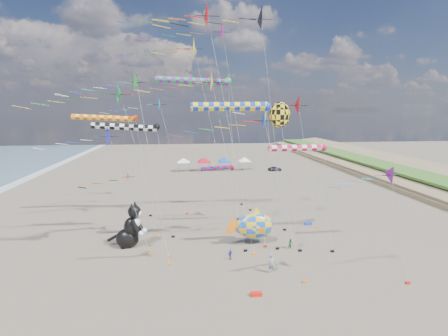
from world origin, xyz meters
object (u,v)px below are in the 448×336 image
cat_inflatable (129,224)px  child_green (291,244)px  person_adult (271,264)px  child_blue (230,255)px  fish_inflatable (254,226)px  parked_car (275,169)px

cat_inflatable → child_green: size_ratio=4.47×
person_adult → child_blue: (-3.35, 3.33, -0.40)m
person_adult → child_blue: size_ratio=1.77×
fish_inflatable → child_green: 4.36m
cat_inflatable → child_green: bearing=7.1°
person_adult → child_green: size_ratio=1.62×
fish_inflatable → parked_car: fish_inflatable is taller
fish_inflatable → person_adult: fish_inflatable is taller
fish_inflatable → cat_inflatable: bearing=175.9°
fish_inflatable → person_adult: (0.16, -7.05, -1.22)m
fish_inflatable → child_blue: (-3.19, -3.72, -1.62)m
cat_inflatable → person_adult: cat_inflatable is taller
fish_inflatable → child_green: fish_inflatable is taller
child_green → child_blue: child_green is taller
cat_inflatable → fish_inflatable: 13.64m
cat_inflatable → person_adult: 16.01m
child_green → parked_car: bearing=67.6°
person_adult → child_green: person_adult is taller
fish_inflatable → parked_car: (14.77, 46.08, -1.57)m
cat_inflatable → parked_car: size_ratio=1.51×
cat_inflatable → child_green: cat_inflatable is taller
cat_inflatable → child_blue: cat_inflatable is taller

